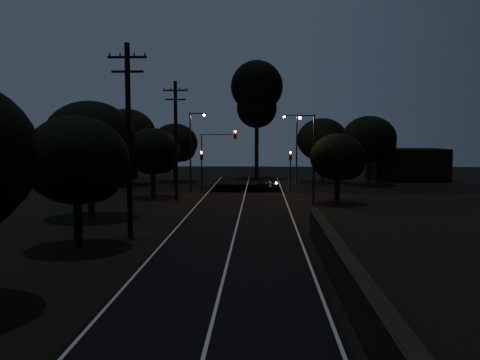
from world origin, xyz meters
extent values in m
plane|color=black|center=(0.00, 0.00, 0.00)|extent=(160.00, 160.00, 0.00)
cube|color=black|center=(0.00, 22.00, 0.01)|extent=(8.00, 70.00, 0.02)
cube|color=black|center=(0.00, 42.00, 0.01)|extent=(60.00, 8.00, 0.02)
cube|color=beige|center=(0.00, 22.00, 0.03)|extent=(0.12, 70.00, 0.01)
cube|color=beige|center=(-3.75, 22.00, 0.03)|extent=(0.12, 70.00, 0.01)
cube|color=beige|center=(3.75, 22.00, 0.03)|extent=(0.12, 70.00, 0.01)
cube|color=black|center=(4.60, 3.00, 0.75)|extent=(0.40, 26.00, 1.50)
cube|color=black|center=(4.60, 3.00, 1.55)|extent=(0.55, 26.00, 0.10)
cube|color=black|center=(8.00, 3.00, 0.60)|extent=(6.50, 26.00, 1.20)
cylinder|color=black|center=(-6.00, 15.00, 5.50)|extent=(0.30, 0.30, 11.00)
cube|color=black|center=(-6.00, 15.00, 10.20)|extent=(2.20, 0.12, 0.12)
cube|color=black|center=(-6.00, 15.00, 9.40)|extent=(1.80, 0.12, 0.12)
cylinder|color=black|center=(-6.00, 32.00, 5.25)|extent=(0.30, 0.30, 10.50)
cube|color=black|center=(-6.00, 32.00, 9.70)|extent=(2.20, 0.12, 0.12)
cube|color=black|center=(-6.00, 32.00, 8.90)|extent=(1.80, 0.12, 0.12)
cylinder|color=black|center=(-8.00, 12.00, 1.27)|extent=(0.44, 0.44, 2.55)
ellipsoid|color=black|center=(-8.00, 12.00, 4.58)|extent=(5.41, 5.41, 4.60)
sphere|color=black|center=(-7.05, 11.46, 4.04)|extent=(3.24, 3.24, 3.24)
cylinder|color=black|center=(-10.50, 22.00, 1.51)|extent=(0.44, 0.44, 3.01)
ellipsoid|color=black|center=(-10.50, 22.00, 5.45)|extent=(6.50, 6.50, 5.52)
sphere|color=black|center=(-9.36, 21.35, 4.80)|extent=(3.90, 3.90, 3.90)
cylinder|color=black|center=(-8.50, 34.00, 1.19)|extent=(0.44, 0.44, 2.37)
ellipsoid|color=black|center=(-8.50, 34.00, 4.27)|extent=(5.06, 5.06, 4.30)
sphere|color=black|center=(-7.61, 33.49, 3.76)|extent=(3.04, 3.04, 3.04)
cylinder|color=black|center=(-9.00, 50.00, 1.31)|extent=(0.44, 0.44, 2.62)
ellipsoid|color=black|center=(-9.00, 50.00, 4.73)|extent=(5.62, 5.62, 4.78)
sphere|color=black|center=(-8.02, 49.44, 4.17)|extent=(3.37, 3.37, 3.37)
cylinder|color=black|center=(-14.00, 46.00, 1.63)|extent=(0.44, 0.44, 3.26)
ellipsoid|color=black|center=(-14.00, 46.00, 5.83)|extent=(6.86, 6.86, 5.83)
sphere|color=black|center=(-12.80, 45.31, 5.15)|extent=(4.12, 4.12, 4.12)
cylinder|color=black|center=(9.00, 50.00, 1.42)|extent=(0.44, 0.44, 2.85)
ellipsoid|color=black|center=(9.00, 50.00, 5.15)|extent=(6.13, 6.13, 5.21)
sphere|color=black|center=(10.07, 49.39, 4.53)|extent=(3.68, 3.68, 3.68)
cylinder|color=black|center=(14.00, 47.00, 1.46)|extent=(0.44, 0.44, 2.93)
ellipsoid|color=black|center=(14.00, 47.00, 5.27)|extent=(6.25, 6.25, 5.31)
sphere|color=black|center=(15.09, 46.38, 4.65)|extent=(3.75, 3.75, 3.75)
cylinder|color=black|center=(8.00, 30.00, 1.10)|extent=(0.44, 0.44, 2.20)
ellipsoid|color=black|center=(8.00, 30.00, 3.96)|extent=(4.68, 4.68, 3.97)
sphere|color=black|center=(8.82, 29.53, 3.49)|extent=(2.81, 2.81, 2.81)
cylinder|color=black|center=(1.00, 55.00, 4.23)|extent=(0.50, 0.50, 8.45)
sphere|color=black|center=(1.00, 55.00, 11.99)|extent=(6.76, 6.76, 6.76)
sphere|color=black|center=(1.00, 55.00, 9.22)|extent=(5.22, 5.22, 5.22)
cube|color=black|center=(-20.00, 52.00, 2.20)|extent=(10.00, 8.00, 4.40)
cube|color=black|center=(20.00, 53.00, 2.00)|extent=(9.00, 7.00, 4.00)
cylinder|color=black|center=(-4.60, 40.00, 1.60)|extent=(0.12, 0.12, 3.20)
cube|color=black|center=(-4.60, 40.00, 3.65)|extent=(0.28, 0.22, 0.90)
sphere|color=#FF0705|center=(-4.60, 39.87, 3.95)|extent=(0.22, 0.22, 0.22)
cylinder|color=black|center=(4.60, 40.00, 1.60)|extent=(0.12, 0.12, 3.20)
cube|color=black|center=(4.60, 40.00, 3.65)|extent=(0.28, 0.22, 0.90)
sphere|color=#FF0705|center=(4.60, 39.87, 3.95)|extent=(0.22, 0.22, 0.22)
cylinder|color=black|center=(-4.60, 40.00, 2.50)|extent=(0.12, 0.12, 5.00)
cube|color=black|center=(-1.10, 40.00, 5.80)|extent=(0.28, 0.22, 0.90)
sphere|color=#FF0705|center=(-1.10, 39.87, 6.10)|extent=(0.22, 0.22, 0.22)
cube|color=black|center=(-2.85, 40.00, 5.80)|extent=(3.50, 0.08, 0.08)
cylinder|color=black|center=(-5.50, 38.00, 4.00)|extent=(0.16, 0.16, 8.00)
cube|color=black|center=(-4.80, 38.00, 7.90)|extent=(1.40, 0.10, 0.10)
cube|color=black|center=(-4.10, 38.00, 7.85)|extent=(0.35, 0.22, 0.12)
sphere|color=orange|center=(-4.10, 38.00, 7.75)|extent=(0.26, 0.26, 0.26)
cylinder|color=black|center=(5.50, 44.00, 4.00)|extent=(0.16, 0.16, 8.00)
cube|color=black|center=(4.80, 44.00, 7.90)|extent=(1.40, 0.10, 0.10)
cube|color=black|center=(4.10, 44.00, 7.85)|extent=(0.35, 0.22, 0.12)
sphere|color=orange|center=(4.10, 44.00, 7.75)|extent=(0.26, 0.26, 0.26)
cylinder|color=black|center=(6.00, 30.00, 3.75)|extent=(0.16, 0.16, 7.50)
cube|color=black|center=(5.40, 30.00, 7.40)|extent=(1.20, 0.10, 0.10)
cube|color=black|center=(4.80, 30.00, 7.35)|extent=(0.35, 0.22, 0.12)
sphere|color=orange|center=(4.80, 30.00, 7.25)|extent=(0.26, 0.26, 0.26)
imported|color=black|center=(2.16, 41.68, 0.51)|extent=(2.20, 3.24, 1.02)
camera|label=1|loc=(1.50, -15.19, 5.96)|focal=40.00mm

